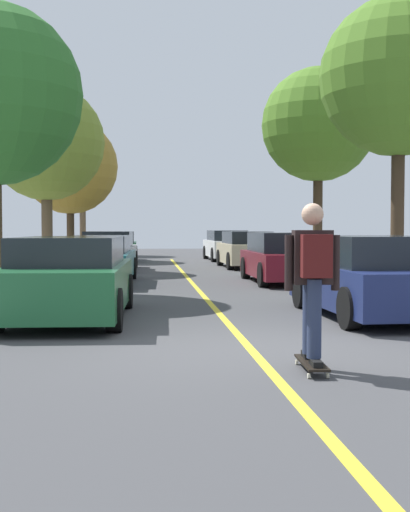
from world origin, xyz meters
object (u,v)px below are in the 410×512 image
at_px(parked_car_left_nearest, 69,278).
at_px(parked_car_left_near, 98,260).
at_px(parked_car_right_near, 284,258).
at_px(parked_car_right_nearest, 373,277).
at_px(street_tree_right_near, 318,125).
at_px(parked_car_left_far, 109,251).
at_px(skateboarder, 313,272).
at_px(street_tree_right_nearest, 399,77).
at_px(skateboard, 312,363).
at_px(street_tree_left_near, 46,143).
at_px(parked_car_right_far, 246,250).
at_px(street_tree_left_farthest, 82,166).
at_px(parked_car_left_farthest, 116,247).
at_px(parked_car_right_farthest, 227,245).
at_px(street_tree_left_far, 70,167).

height_order(parked_car_left_nearest, parked_car_left_near, parked_car_left_nearest).
relative_size(parked_car_left_near, parked_car_right_near, 1.07).
bearing_deg(parked_car_right_nearest, street_tree_right_near, 79.68).
bearing_deg(parked_car_left_far, skateboarder, -80.06).
bearing_deg(parked_car_left_nearest, street_tree_right_nearest, 29.63).
height_order(parked_car_left_nearest, parked_car_left_far, parked_car_left_far).
bearing_deg(skateboard, street_tree_left_near, 107.00).
bearing_deg(street_tree_right_near, skateboarder, -105.05).
distance_m(parked_car_right_far, street_tree_left_farthest, 14.62).
bearing_deg(parked_car_right_near, parked_car_left_near, 179.02).
height_order(parked_car_right_nearest, skateboard, parked_car_right_nearest).
xyz_separation_m(parked_car_left_farthest, parked_car_right_farthest, (5.09, 0.50, 0.03)).
bearing_deg(parked_car_left_near, parked_car_left_nearest, -90.01).
bearing_deg(street_tree_left_far, skateboarder, -78.08).
xyz_separation_m(street_tree_left_near, skateboard, (5.07, -16.59, -4.34)).
bearing_deg(street_tree_left_near, street_tree_right_nearest, -41.44).
xyz_separation_m(parked_car_right_farthest, street_tree_left_near, (-7.18, -7.35, 3.74)).
xyz_separation_m(parked_car_left_farthest, street_tree_right_near, (7.18, -7.83, 4.35)).
relative_size(street_tree_left_far, street_tree_right_nearest, 0.94).
xyz_separation_m(street_tree_left_farthest, skateboarder, (5.07, -30.19, -3.83)).
bearing_deg(parked_car_right_farthest, street_tree_right_nearest, -82.32).
relative_size(street_tree_left_farthest, skateboard, 7.68).
xyz_separation_m(street_tree_left_farthest, skateboard, (5.07, -30.15, -4.79)).
height_order(parked_car_right_nearest, street_tree_left_far, street_tree_left_far).
height_order(parked_car_right_far, street_tree_left_near, street_tree_left_near).
bearing_deg(street_tree_right_nearest, street_tree_right_near, 90.00).
bearing_deg(parked_car_right_far, street_tree_right_nearest, -77.86).
relative_size(parked_car_right_near, street_tree_left_near, 0.69).
distance_m(parked_car_left_far, street_tree_right_near, 8.50).
bearing_deg(parked_car_left_nearest, skateboarder, -55.63).
height_order(parked_car_right_far, skateboarder, skateboarder).
bearing_deg(street_tree_right_near, parked_car_right_nearest, -100.32).
distance_m(parked_car_right_farthest, street_tree_left_farthest, 10.38).
distance_m(parked_car_left_near, skateboard, 11.77).
xyz_separation_m(parked_car_left_farthest, street_tree_right_nearest, (7.18, -15.03, 4.35)).
bearing_deg(skateboarder, parked_car_left_near, 104.62).
xyz_separation_m(parked_car_left_nearest, street_tree_right_near, (7.18, 11.29, 4.34)).
height_order(parked_car_left_farthest, street_tree_right_nearest, street_tree_right_nearest).
bearing_deg(street_tree_left_farthest, skateboard, -80.45).
height_order(parked_car_right_nearest, street_tree_right_near, street_tree_right_near).
xyz_separation_m(street_tree_right_near, skateboarder, (-4.21, -15.64, -3.97)).
xyz_separation_m(parked_car_left_farthest, skateboard, (2.98, -23.43, -0.58)).
xyz_separation_m(parked_car_right_near, skateboarder, (-2.11, -11.32, 0.36)).
bearing_deg(skateboard, parked_car_left_farthest, 97.25).
bearing_deg(street_tree_left_near, parked_car_left_farthest, 73.00).
distance_m(street_tree_right_near, skateboard, 16.90).
height_order(street_tree_left_farthest, street_tree_right_near, street_tree_right_near).
bearing_deg(skateboarder, parked_car_right_far, 83.36).
distance_m(parked_car_right_near, skateboard, 11.49).
distance_m(parked_car_left_near, parked_car_right_far, 8.46).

